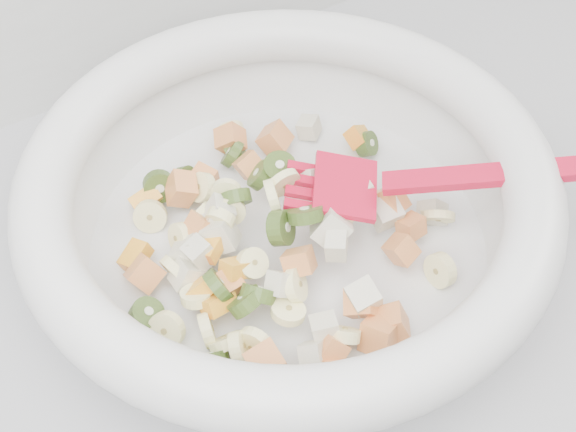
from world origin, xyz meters
TOP-DOWN VIEW (x-y plane):
  - mixing_bowl at (-0.06, 1.46)m, footprint 0.43×0.41m

SIDE VIEW (x-z plane):
  - mixing_bowl at x=-0.06m, z-range 0.91..1.02m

